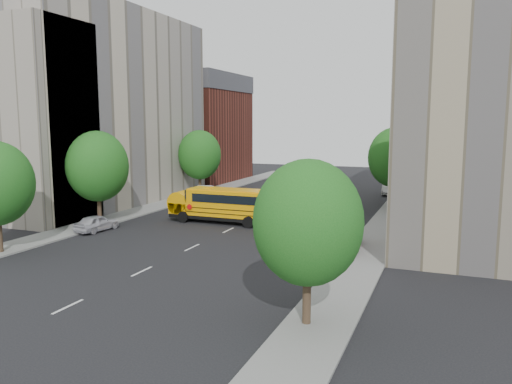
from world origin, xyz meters
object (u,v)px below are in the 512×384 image
Objects in this scene: street_tree_2 at (200,155)px; street_tree_4 at (394,158)px; street_tree_1 at (98,166)px; street_tree_5 at (405,154)px; parked_car_3 at (340,238)px; parked_car_5 at (390,188)px; safari_truck at (322,200)px; parked_car_0 at (97,223)px; parked_car_1 at (207,191)px; street_tree_3 at (308,223)px; school_bus at (229,204)px.

street_tree_2 is 0.95× the size of street_tree_4.
street_tree_1 is 1.05× the size of street_tree_5.
parked_car_3 is 28.16m from parked_car_5.
safari_truck reaches higher than parked_car_3.
parked_car_5 is at bearing 24.43° from street_tree_2.
parked_car_0 is at bearing -149.11° from safari_truck.
street_tree_4 is at bearing 84.94° from parked_car_3.
parked_car_5 is at bearing -149.16° from parked_car_1.
parked_car_3 is at bearing -2.22° from street_tree_1.
parked_car_1 is (-20.60, 30.92, -3.72)m from street_tree_3.
parked_car_0 is (1.40, -2.10, -4.29)m from street_tree_1.
street_tree_2 is 1.30× the size of safari_truck.
parked_car_1 is at bearing 148.90° from safari_truck.
street_tree_5 is 1.93× the size of parked_car_0.
school_bus is at bearing -132.26° from street_tree_4.
street_tree_3 is at bearing -84.75° from parked_car_3.
parked_car_0 is at bearing -141.35° from school_bus.
safari_truck is at bearing 102.59° from street_tree_3.
street_tree_4 is 1.82× the size of parked_car_1.
parked_car_1 is at bearing -37.56° from street_tree_2.
parked_car_0 is (-20.60, 11.90, -3.79)m from street_tree_3.
parked_car_5 is (-1.40, -2.64, -3.93)m from street_tree_5.
street_tree_4 is at bearing 90.00° from street_tree_3.
safari_truck is (-5.82, 26.08, -3.18)m from street_tree_3.
street_tree_4 is at bearing -90.00° from street_tree_5.
street_tree_4 reaches higher than parked_car_0.
street_tree_2 is 22.00m from street_tree_4.
safari_truck is at bearing -20.12° from street_tree_2.
parked_car_0 is (-20.60, -20.10, -4.41)m from street_tree_4.
safari_truck is 1.27× the size of parked_car_5.
street_tree_4 is (0.00, 32.00, 0.62)m from street_tree_3.
safari_truck is (6.31, 7.43, -0.41)m from school_bus.
street_tree_2 reaches higher than safari_truck.
school_bus is 2.41× the size of parked_car_1.
street_tree_2 is 28.18m from parked_car_3.
parked_car_5 is (-1.40, 41.36, -3.68)m from street_tree_3.
street_tree_3 is at bearing -91.92° from parked_car_5.
parked_car_0 is at bearing 150.00° from street_tree_3.
parked_car_5 is (19.20, 29.46, 0.11)m from parked_car_0.
safari_truck is 15.92m from parked_car_5.
street_tree_3 is 44.00m from street_tree_5.
street_tree_4 reaches higher than street_tree_3.
parked_car_1 is (-20.60, -1.08, -4.34)m from street_tree_4.
street_tree_4 is 19.33m from parked_car_3.
parked_car_3 reaches higher than parked_car_0.
street_tree_4 is (22.00, 0.00, 0.25)m from street_tree_2.
street_tree_5 reaches higher than parked_car_3.
school_bus reaches higher than parked_car_0.
street_tree_2 reaches higher than street_tree_5.
parked_car_3 is at bearing -92.60° from street_tree_5.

